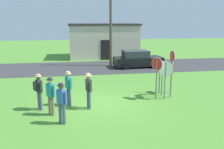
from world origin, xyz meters
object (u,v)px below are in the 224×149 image
parked_car_on_street (137,60)px  stop_sign_leaning_left (165,73)px  stop_sign_far_back (172,67)px  person_on_left (51,94)px  stop_sign_rear_left (171,72)px  utility_pole (111,14)px  stop_sign_rear_right (157,71)px  stop_sign_nearest (162,73)px  stop_sign_low_front (160,71)px  person_holding_notes (62,101)px  person_in_blue (89,89)px  person_in_dark_shirt (69,86)px  person_with_sunhat (39,89)px

parked_car_on_street → stop_sign_leaning_left: bearing=-95.8°
stop_sign_far_back → person_on_left: (-6.31, -1.54, -0.75)m
person_on_left → stop_sign_rear_left: bearing=19.3°
utility_pole → person_on_left: 12.86m
utility_pole → stop_sign_rear_right: size_ratio=3.88×
utility_pole → stop_sign_leaning_left: bearing=-82.5°
stop_sign_rear_left → parked_car_on_street: bearing=88.9°
stop_sign_far_back → stop_sign_nearest: (-0.34, 0.48, -0.41)m
stop_sign_leaning_left → stop_sign_low_front: size_ratio=1.08×
stop_sign_rear_left → stop_sign_low_front: bearing=163.8°
stop_sign_low_front → person_holding_notes: bearing=-147.0°
person_in_blue → utility_pole: bearing=75.7°
stop_sign_nearest → stop_sign_far_back: bearing=-55.0°
parked_car_on_street → person_in_dark_shirt: size_ratio=2.52×
stop_sign_rear_right → parked_car_on_street: bearing=81.3°
person_in_dark_shirt → person_on_left: bearing=-124.1°
stop_sign_nearest → person_in_dark_shirt: size_ratio=1.13×
stop_sign_rear_right → person_in_dark_shirt: bearing=-176.8°
stop_sign_rear_right → stop_sign_leaning_left: size_ratio=1.10×
stop_sign_low_front → person_holding_notes: size_ratio=1.12×
stop_sign_far_back → person_with_sunhat: (-6.92, -0.78, -0.72)m
person_on_left → person_in_dark_shirt: 1.40m
stop_sign_rear_left → person_holding_notes: 6.99m
stop_sign_far_back → stop_sign_nearest: 0.72m
person_on_left → stop_sign_low_front: bearing=22.7°
stop_sign_low_front → person_on_left: stop_sign_low_front is taller
stop_sign_far_back → stop_sign_rear_left: 0.96m
parked_car_on_street → stop_sign_low_front: bearing=-95.7°
parked_car_on_street → stop_sign_far_back: size_ratio=1.67×
stop_sign_far_back → person_on_left: bearing=-166.3°
stop_sign_leaning_left → person_in_dark_shirt: bearing=-178.1°
stop_sign_rear_right → person_holding_notes: stop_sign_rear_right is taller
stop_sign_low_front → parked_car_on_street: bearing=84.3°
person_in_dark_shirt → utility_pole: bearing=70.1°
stop_sign_leaning_left → person_in_blue: stop_sign_leaning_left is taller
person_in_blue → stop_sign_rear_right: bearing=13.4°
stop_sign_low_front → person_with_sunhat: bearing=-165.2°
utility_pole → stop_sign_low_front: 9.67m
parked_car_on_street → stop_sign_rear_right: (-1.37, -8.97, 0.88)m
utility_pole → person_in_dark_shirt: 11.57m
stop_sign_rear_right → stop_sign_leaning_left: (0.45, -0.10, -0.13)m
stop_sign_leaning_left → person_with_sunhat: bearing=-175.1°
stop_sign_leaning_left → stop_sign_nearest: bearing=81.4°
person_with_sunhat → stop_sign_low_front: bearing=14.8°
stop_sign_rear_right → person_holding_notes: size_ratio=1.32×
person_in_blue → person_holding_notes: size_ratio=1.00×
person_with_sunhat → stop_sign_rear_right: bearing=6.2°
utility_pole → stop_sign_far_back: 10.50m
stop_sign_nearest → person_in_dark_shirt: 5.27m
parked_car_on_street → stop_sign_leaning_left: stop_sign_leaning_left is taller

